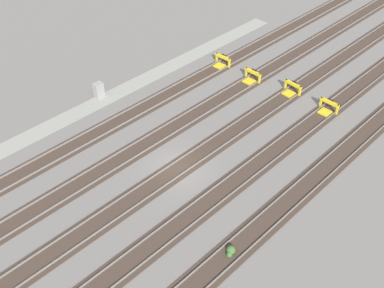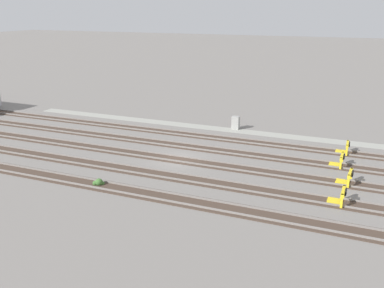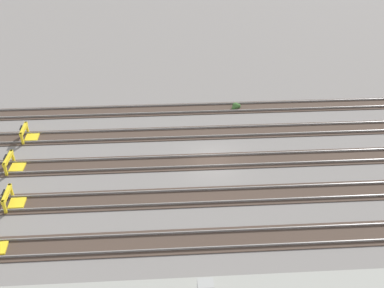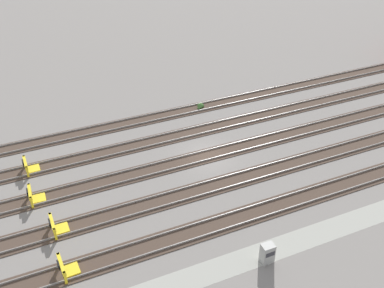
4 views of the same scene
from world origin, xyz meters
TOP-DOWN VIEW (x-y plane):
  - ground_plane at (0.00, 0.00)m, footprint 400.00×400.00m
  - service_walkway at (0.00, -12.58)m, footprint 54.00×2.00m
  - rail_track_nearest at (0.00, -8.68)m, footprint 90.00×2.23m
  - rail_track_near_inner at (0.00, -4.34)m, footprint 90.00×2.24m
  - rail_track_middle at (0.00, 0.00)m, footprint 90.00×2.24m
  - rail_track_far_inner at (0.00, 4.34)m, footprint 90.00×2.23m
  - rail_track_farthest at (0.00, 8.68)m, footprint 90.00×2.23m
  - bumper_stop_nearest_track at (-14.83, -8.67)m, footprint 1.38×2.01m
  - bumper_stop_near_inner_track at (-14.73, -4.34)m, footprint 1.35×2.00m
  - bumper_stop_middle_track at (-15.83, -0.01)m, footprint 1.37×2.01m
  - bumper_stop_far_inner_track at (-15.70, 4.34)m, footprint 1.35×2.00m
  - electrical_cabinet at (-1.62, -13.30)m, footprint 0.90×0.73m
  - weed_clump at (3.23, 8.62)m, footprint 0.92×0.70m

SIDE VIEW (x-z plane):
  - ground_plane at x=0.00m, z-range 0.00..0.00m
  - service_walkway at x=0.00m, z-range 0.00..0.01m
  - rail_track_nearest at x=0.00m, z-range -0.06..0.15m
  - rail_track_near_inner at x=0.00m, z-range -0.06..0.15m
  - rail_track_middle at x=0.00m, z-range -0.06..0.15m
  - rail_track_far_inner at x=0.00m, z-range -0.06..0.15m
  - rail_track_farthest at x=0.00m, z-range -0.06..0.15m
  - weed_clump at x=3.23m, z-range -0.08..0.56m
  - bumper_stop_nearest_track at x=-14.83m, z-range -0.10..1.12m
  - bumper_stop_near_inner_track at x=-14.73m, z-range -0.10..1.12m
  - bumper_stop_middle_track at x=-15.83m, z-range -0.10..1.12m
  - bumper_stop_far_inner_track at x=-15.70m, z-range -0.10..1.12m
  - electrical_cabinet at x=-1.62m, z-range 0.00..1.60m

